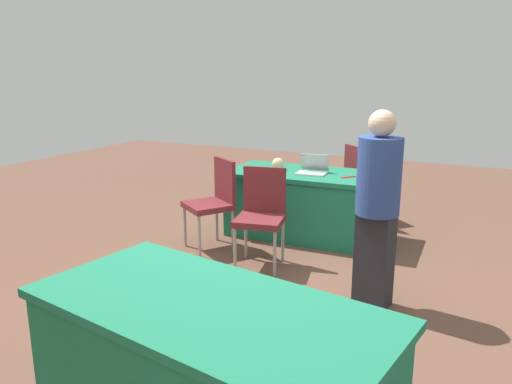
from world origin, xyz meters
TOP-DOWN VIEW (x-y plane):
  - ground_plane at (0.00, 0.00)m, footprint 14.40×14.40m
  - table_foreground at (0.36, -1.80)m, footprint 1.76×0.94m
  - table_mid_left at (-0.38, 1.45)m, footprint 1.99×1.18m
  - chair_near_front at (-0.07, -2.65)m, footprint 0.62×0.62m
  - chair_tucked_left at (0.42, -0.78)m, footprint 0.52×0.52m
  - chair_tucked_right at (1.06, -0.98)m, footprint 0.61×0.61m
  - person_presenter at (-0.77, -0.41)m, footprint 0.40×0.40m
  - laptop_silver at (0.27, -1.76)m, footprint 0.35×0.32m
  - yarn_ball at (0.70, -1.79)m, footprint 0.14×0.14m
  - scissors_red at (-0.15, -1.74)m, footprint 0.14×0.16m

SIDE VIEW (x-z plane):
  - ground_plane at x=0.00m, z-range 0.00..0.00m
  - table_foreground at x=0.36m, z-range 0.00..0.74m
  - table_mid_left at x=-0.38m, z-range 0.00..0.74m
  - chair_tucked_left at x=0.42m, z-range 0.07..1.01m
  - chair_tucked_right at x=1.06m, z-range 0.07..1.02m
  - chair_near_front at x=-0.07m, z-range 0.07..1.02m
  - scissors_red at x=-0.15m, z-range 0.74..0.75m
  - laptop_silver at x=0.27m, z-range 0.67..0.88m
  - yarn_ball at x=0.70m, z-range 0.74..0.87m
  - person_presenter at x=-0.77m, z-range 0.08..1.65m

